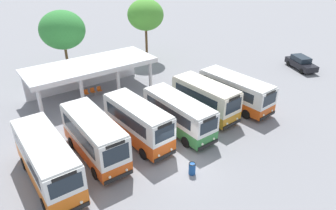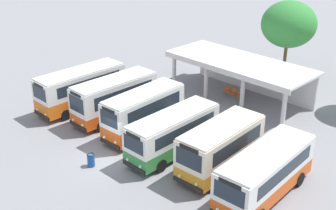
# 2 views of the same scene
# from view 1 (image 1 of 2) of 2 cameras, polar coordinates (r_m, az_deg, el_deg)

# --- Properties ---
(ground_plane) EXTENTS (180.00, 180.00, 0.00)m
(ground_plane) POSITION_cam_1_polar(r_m,az_deg,el_deg) (22.59, 2.74, -10.88)
(ground_plane) COLOR gray
(city_bus_nearest_orange) EXTENTS (2.42, 7.77, 3.30)m
(city_bus_nearest_orange) POSITION_cam_1_polar(r_m,az_deg,el_deg) (21.48, -21.58, -9.34)
(city_bus_nearest_orange) COLOR black
(city_bus_nearest_orange) RESTS_ON ground
(city_bus_second_in_row) EXTENTS (2.36, 7.21, 3.33)m
(city_bus_second_in_row) POSITION_cam_1_polar(r_m,az_deg,el_deg) (22.81, -13.55, -5.63)
(city_bus_second_in_row) COLOR black
(city_bus_second_in_row) RESTS_ON ground
(city_bus_middle_cream) EXTENTS (2.52, 6.92, 3.34)m
(city_bus_middle_cream) POSITION_cam_1_polar(r_m,az_deg,el_deg) (23.98, -5.61, -3.13)
(city_bus_middle_cream) COLOR black
(city_bus_middle_cream) RESTS_ON ground
(city_bus_fourth_amber) EXTENTS (2.40, 7.33, 2.99)m
(city_bus_fourth_amber) POSITION_cam_1_polar(r_m,az_deg,el_deg) (25.41, 1.96, -1.56)
(city_bus_fourth_amber) COLOR black
(city_bus_fourth_amber) RESTS_ON ground
(city_bus_fifth_blue) EXTENTS (2.75, 6.70, 3.18)m
(city_bus_fifth_blue) POSITION_cam_1_polar(r_m,az_deg,el_deg) (27.90, 6.92, 1.29)
(city_bus_fifth_blue) COLOR black
(city_bus_fifth_blue) RESTS_ON ground
(city_bus_far_end_green) EXTENTS (2.80, 7.74, 2.98)m
(city_bus_far_end_green) POSITION_cam_1_polar(r_m,az_deg,el_deg) (30.09, 12.39, 2.66)
(city_bus_far_end_green) COLOR black
(city_bus_far_end_green) RESTS_ON ground
(parked_car_flank) EXTENTS (3.37, 4.86, 1.62)m
(parked_car_flank) POSITION_cam_1_polar(r_m,az_deg,el_deg) (42.44, 23.47, 7.21)
(parked_car_flank) COLOR black
(parked_car_flank) RESTS_ON ground
(terminal_canopy) EXTENTS (13.02, 5.17, 3.40)m
(terminal_canopy) POSITION_cam_1_polar(r_m,az_deg,el_deg) (33.00, -14.49, 6.45)
(terminal_canopy) COLOR silver
(terminal_canopy) RESTS_ON ground
(waiting_chair_end_by_column) EXTENTS (0.44, 0.44, 0.86)m
(waiting_chair_end_by_column) POSITION_cam_1_polar(r_m,az_deg,el_deg) (32.69, -14.94, 2.22)
(waiting_chair_end_by_column) COLOR slate
(waiting_chair_end_by_column) RESTS_ON ground
(waiting_chair_second_from_end) EXTENTS (0.44, 0.44, 0.86)m
(waiting_chair_second_from_end) POSITION_cam_1_polar(r_m,az_deg,el_deg) (32.91, -13.81, 2.54)
(waiting_chair_second_from_end) COLOR slate
(waiting_chair_second_from_end) RESTS_ON ground
(waiting_chair_middle_seat) EXTENTS (0.44, 0.44, 0.86)m
(waiting_chair_middle_seat) POSITION_cam_1_polar(r_m,az_deg,el_deg) (33.08, -12.65, 2.82)
(waiting_chair_middle_seat) COLOR slate
(waiting_chair_middle_seat) RESTS_ON ground
(roadside_tree_behind_canopy) EXTENTS (5.23, 5.23, 7.51)m
(roadside_tree_behind_canopy) POSITION_cam_1_polar(r_m,az_deg,el_deg) (38.48, -19.02, 13.03)
(roadside_tree_behind_canopy) COLOR brown
(roadside_tree_behind_canopy) RESTS_ON ground
(roadside_tree_east_of_canopy) EXTENTS (4.67, 4.67, 8.00)m
(roadside_tree_east_of_canopy) POSITION_cam_1_polar(r_m,az_deg,el_deg) (41.23, -4.19, 16.34)
(roadside_tree_east_of_canopy) COLOR brown
(roadside_tree_east_of_canopy) RESTS_ON ground
(litter_bin_apron) EXTENTS (0.49, 0.49, 0.90)m
(litter_bin_apron) POSITION_cam_1_polar(r_m,az_deg,el_deg) (21.53, 4.50, -11.65)
(litter_bin_apron) COLOR #19478C
(litter_bin_apron) RESTS_ON ground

